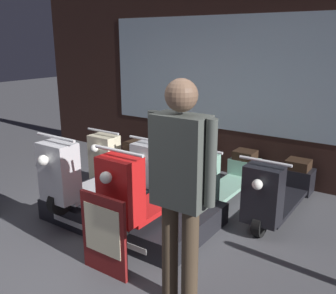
% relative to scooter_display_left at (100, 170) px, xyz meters
% --- Properties ---
extents(ground_plane, '(30.00, 30.00, 0.00)m').
position_rel_scooter_display_left_xyz_m(ground_plane, '(0.59, -0.86, -0.57)').
color(ground_plane, '#4C4C51').
extents(shop_wall_back, '(7.89, 0.09, 3.20)m').
position_rel_scooter_display_left_xyz_m(shop_wall_back, '(0.59, 2.24, 1.03)').
color(shop_wall_back, '#331E19').
rests_on(shop_wall_back, ground_plane).
extents(display_platform, '(1.90, 1.19, 0.25)m').
position_rel_scooter_display_left_xyz_m(display_platform, '(0.43, 0.06, -0.45)').
color(display_platform, black).
rests_on(display_platform, ground_plane).
extents(scooter_display_left, '(0.56, 1.72, 0.87)m').
position_rel_scooter_display_left_xyz_m(scooter_display_left, '(0.00, 0.00, 0.00)').
color(scooter_display_left, black).
rests_on(scooter_display_left, display_platform).
extents(scooter_display_right, '(0.56, 1.72, 0.87)m').
position_rel_scooter_display_left_xyz_m(scooter_display_right, '(0.85, 0.00, 0.00)').
color(scooter_display_right, black).
rests_on(scooter_display_right, display_platform).
extents(scooter_backrow_0, '(0.56, 1.72, 0.87)m').
position_rel_scooter_display_left_xyz_m(scooter_backrow_0, '(-0.50, 1.19, -0.25)').
color(scooter_backrow_0, black).
rests_on(scooter_backrow_0, ground_plane).
extents(scooter_backrow_1, '(0.56, 1.72, 0.87)m').
position_rel_scooter_display_left_xyz_m(scooter_backrow_1, '(0.26, 1.19, -0.25)').
color(scooter_backrow_1, black).
rests_on(scooter_backrow_1, ground_plane).
extents(scooter_backrow_2, '(0.56, 1.72, 0.87)m').
position_rel_scooter_display_left_xyz_m(scooter_backrow_2, '(1.03, 1.19, -0.25)').
color(scooter_backrow_2, black).
rests_on(scooter_backrow_2, ground_plane).
extents(scooter_backrow_3, '(0.56, 1.72, 0.87)m').
position_rel_scooter_display_left_xyz_m(scooter_backrow_3, '(1.79, 1.19, -0.25)').
color(scooter_backrow_3, black).
rests_on(scooter_backrow_3, ground_plane).
extents(person_right_browsing, '(0.57, 0.23, 1.80)m').
position_rel_scooter_display_left_xyz_m(person_right_browsing, '(1.66, -0.82, 0.50)').
color(person_right_browsing, '#473828').
rests_on(person_right_browsing, ground_plane).
extents(price_sign_board, '(0.51, 0.04, 0.76)m').
position_rel_scooter_display_left_xyz_m(price_sign_board, '(0.89, -0.87, -0.18)').
color(price_sign_board, maroon).
rests_on(price_sign_board, ground_plane).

